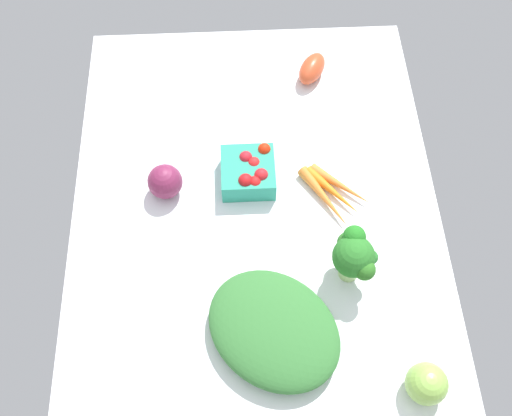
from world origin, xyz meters
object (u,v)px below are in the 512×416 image
object	(u,v)px
broccoli_head	(354,255)
berry_basket	(249,172)
red_onion_near_basket	(165,182)
roma_tomato	(312,69)
carrot_bunch	(332,192)
leafy_greens_clump	(274,329)
heirloom_tomato_green	(427,384)

from	to	relation	value
broccoli_head	berry_basket	xyz separation A→B (cm)	(-22.03, -18.58, -4.72)
red_onion_near_basket	roma_tomato	world-z (taller)	red_onion_near_basket
carrot_bunch	berry_basket	xyz separation A→B (cm)	(-4.64, -17.21, 1.77)
leafy_greens_clump	broccoli_head	world-z (taller)	broccoli_head
berry_basket	carrot_bunch	bearing A→B (deg)	74.92
carrot_bunch	berry_basket	size ratio (longest dim) A/B	1.44
leafy_greens_clump	broccoli_head	distance (cm)	20.15
red_onion_near_basket	heirloom_tomato_green	distance (cm)	63.20
red_onion_near_basket	roma_tomato	bearing A→B (deg)	132.18
carrot_bunch	heirloom_tomato_green	size ratio (longest dim) A/B	2.18
roma_tomato	berry_basket	size ratio (longest dim) A/B	0.84
carrot_bunch	berry_basket	distance (cm)	17.91
leafy_greens_clump	roma_tomato	size ratio (longest dim) A/B	2.75
leafy_greens_clump	red_onion_near_basket	world-z (taller)	red_onion_near_basket
broccoli_head	carrot_bunch	bearing A→B (deg)	-175.49
heirloom_tomato_green	berry_basket	xyz separation A→B (cm)	(-45.07, -28.74, -0.69)
red_onion_near_basket	berry_basket	size ratio (longest dim) A/B	0.65
roma_tomato	broccoli_head	bearing A→B (deg)	-146.91
leafy_greens_clump	berry_basket	size ratio (longest dim) A/B	2.32
broccoli_head	carrot_bunch	distance (cm)	18.62
heirloom_tomato_green	broccoli_head	bearing A→B (deg)	-156.22
broccoli_head	red_onion_near_basket	distance (cm)	41.46
carrot_bunch	berry_basket	bearing A→B (deg)	-105.08
broccoli_head	roma_tomato	bearing A→B (deg)	-176.97
broccoli_head	berry_basket	bearing A→B (deg)	-139.86
red_onion_near_basket	roma_tomato	xyz separation A→B (cm)	(-30.23, 33.36, -1.08)
red_onion_near_basket	leafy_greens_clump	bearing A→B (deg)	32.55
broccoli_head	heirloom_tomato_green	distance (cm)	25.50
red_onion_near_basket	berry_basket	xyz separation A→B (cm)	(-1.92, 17.44, -0.63)
roma_tomato	carrot_bunch	bearing A→B (deg)	-147.69
red_onion_near_basket	berry_basket	world-z (taller)	red_onion_near_basket
roma_tomato	heirloom_tomato_green	xyz separation A→B (cm)	(73.38, 12.82, 1.14)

